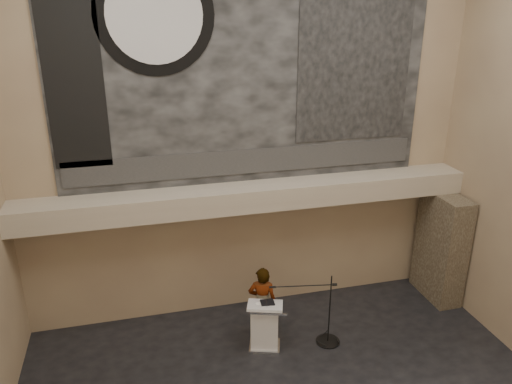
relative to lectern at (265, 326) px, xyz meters
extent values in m
cube|color=#8A7057|center=(0.07, 1.80, 3.70)|extent=(10.00, 0.02, 8.50)
cube|color=tan|center=(0.07, 1.40, 2.40)|extent=(10.00, 0.80, 0.50)
cylinder|color=#B2893D|center=(-1.53, 1.35, 2.12)|extent=(0.04, 0.04, 0.06)
cylinder|color=#B2893D|center=(1.97, 1.35, 2.12)|extent=(0.04, 0.04, 0.06)
cube|color=black|center=(0.07, 1.77, 5.15)|extent=(8.00, 0.05, 5.00)
cube|color=#2A2A2A|center=(0.07, 1.73, 3.10)|extent=(7.76, 0.02, 0.55)
cylinder|color=black|center=(-1.73, 1.73, 6.15)|extent=(2.30, 0.02, 2.30)
cylinder|color=silver|center=(-1.73, 1.71, 6.15)|extent=(1.84, 0.02, 1.84)
cube|color=black|center=(2.47, 1.73, 5.25)|extent=(2.60, 0.02, 3.60)
cube|color=black|center=(-3.33, 1.73, 4.85)|extent=(1.10, 0.02, 3.20)
cube|color=#403627|center=(4.72, 0.95, 0.80)|extent=(0.60, 1.40, 2.70)
cube|color=silver|center=(0.00, 0.00, -0.51)|extent=(0.77, 0.67, 0.08)
cube|color=silver|center=(0.00, 0.00, 0.01)|extent=(0.66, 0.55, 0.96)
cube|color=silver|center=(0.00, -0.02, 0.52)|extent=(0.85, 0.71, 0.13)
cube|color=black|center=(0.06, 0.01, 0.56)|extent=(0.30, 0.25, 0.04)
cube|color=white|center=(-0.07, -0.03, 0.55)|extent=(0.23, 0.29, 0.00)
imported|color=white|center=(0.07, 0.45, 0.29)|extent=(0.71, 0.58, 1.68)
cylinder|color=black|center=(1.39, -0.15, -0.54)|extent=(0.52, 0.52, 0.02)
cylinder|color=black|center=(1.39, -0.15, 0.27)|extent=(0.03, 0.03, 1.64)
cylinder|color=black|center=(0.78, -0.04, 0.88)|extent=(1.35, 0.26, 0.02)
camera|label=1|loc=(-2.36, -8.46, 6.39)|focal=35.00mm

